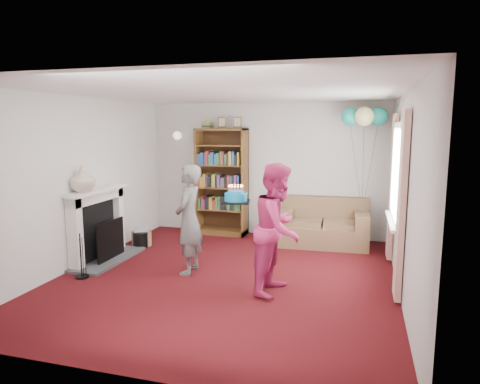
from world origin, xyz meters
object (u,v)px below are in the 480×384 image
(bookcase, at_px, (222,183))
(person_striped, at_px, (189,220))
(birthday_cake, at_px, (236,197))
(person_magenta, at_px, (278,228))
(sofa, at_px, (323,227))

(bookcase, xyz_separation_m, person_striped, (0.25, -2.27, -0.22))
(bookcase, bearing_deg, birthday_cake, -68.12)
(bookcase, height_order, person_magenta, bookcase)
(person_striped, distance_m, birthday_cake, 0.90)
(sofa, xyz_separation_m, birthday_cake, (-0.93, -2.29, 0.85))
(sofa, bearing_deg, birthday_cake, -114.60)
(sofa, bearing_deg, bookcase, 170.56)
(sofa, distance_m, birthday_cake, 2.62)
(sofa, relative_size, person_striped, 0.99)
(person_striped, height_order, person_magenta, person_magenta)
(bookcase, relative_size, sofa, 1.46)
(bookcase, xyz_separation_m, person_magenta, (1.59, -2.62, -0.18))
(bookcase, distance_m, person_magenta, 3.07)
(bookcase, xyz_separation_m, sofa, (1.95, -0.24, -0.68))
(sofa, relative_size, person_magenta, 0.94)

